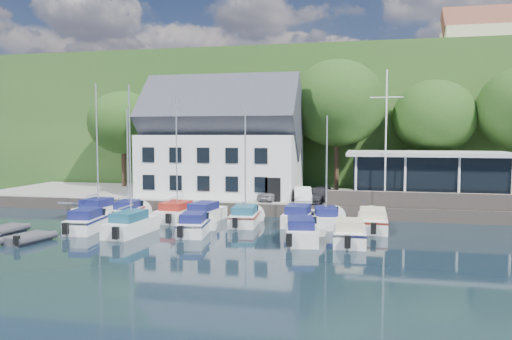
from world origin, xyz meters
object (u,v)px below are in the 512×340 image
Objects in this scene: boat_r1_7 at (372,219)px; dinghy_1 at (28,237)px; flagpole at (386,138)px; club_pavilion at (427,176)px; boat_r1_2 at (177,162)px; boat_r2_4 at (350,232)px; car_silver at (272,193)px; boat_r2_0 at (88,220)px; boat_r2_2 at (194,224)px; harbor_building at (222,147)px; dinghy_0 at (6,228)px; boat_r1_3 at (205,212)px; boat_r1_0 at (97,158)px; boat_r1_5 at (298,215)px; car_blue at (365,195)px; boat_r1_6 at (327,168)px; boat_r1_1 at (128,162)px; car_dgrey at (319,195)px; boat_r2_1 at (130,162)px; boat_r1_4 at (245,166)px; boat_r2_3 at (301,229)px; car_white at (303,195)px.

dinghy_1 is (-20.57, -8.65, -0.40)m from boat_r1_7.
club_pavilion is at bearing 46.64° from flagpole.
boat_r1_2 is 1.66× the size of boat_r2_4.
car_silver reaches higher than boat_r2_0.
car_silver is at bearing 65.16° from boat_r2_2.
boat_r1_7 is 1.31× the size of boat_r2_2.
harbor_building is 7.19m from car_silver.
club_pavilion is 2.45× the size of boat_r2_4.
dinghy_0 is at bearing -135.88° from boat_r1_2.
boat_r1_0 is at bearing -168.74° from boat_r1_3.
harbor_building is 2.49× the size of boat_r2_0.
boat_r2_4 is at bearing -52.37° from boat_r1_5.
boat_r1_5 reaches higher than boat_r1_3.
club_pavilion reaches higher than boat_r1_7.
car_blue is 15.31m from boat_r1_2.
car_blue is at bearing 53.64° from boat_r1_6.
boat_r2_0 is (-6.60, -5.29, 0.03)m from boat_r1_3.
flagpole reaches higher than club_pavilion.
boat_r1_7 is (13.45, -9.31, -4.60)m from harbor_building.
boat_r1_1 is at bearing 56.05° from dinghy_0.
boat_r1_0 is 11.31m from boat_r2_2.
boat_r1_7 is at bearing -21.68° from car_silver.
boat_r2_2 is at bearing -158.18° from boat_r1_6.
boat_r1_5 is 5.26m from boat_r1_7.
car_silver is 10.29m from boat_r1_7.
boat_r1_2 is at bearing 70.02° from dinghy_1.
car_dgrey is 11.32m from boat_r2_4.
boat_r1_1 is 6.09m from boat_r2_1.
boat_r2_4 reaches higher than boat_r2_2.
boat_r2_1 is 3.18× the size of dinghy_1.
harbor_building is 14.48m from boat_r2_1.
boat_r1_1 is 7.13m from boat_r1_3.
boat_r1_7 is at bearing 35.54° from dinghy_1.
boat_r1_2 is at bearing 114.79° from boat_r2_2.
boat_r1_0 is 1.64× the size of boat_r2_0.
flagpole is 1.23× the size of boat_r1_4.
dinghy_0 is at bearing -129.42° from car_dgrey.
boat_r2_1 is 11.91m from boat_r2_3.
club_pavilion is 2.42× the size of boat_r1_5.
boat_r1_0 reaches higher than boat_r1_3.
harbor_building is at bearing 130.82° from boat_r1_6.
car_blue is at bearing 9.86° from boat_r1_1.
car_white is 10.57m from boat_r1_2.
club_pavilion is 2.16× the size of boat_r2_3.
boat_r1_6 is at bearing -134.80° from flagpole.
harbor_building is 19.15m from boat_r2_4.
car_silver is at bearing 78.29° from boat_r1_4.
car_dgrey reaches higher than boat_r2_4.
boat_r2_0 is at bearing -150.23° from club_pavilion.
boat_r1_1 is at bearing 174.27° from boat_r1_4.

